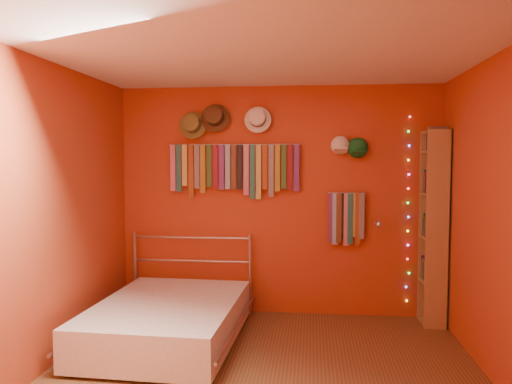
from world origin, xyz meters
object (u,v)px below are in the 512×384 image
(reading_lamp, at_px, (378,224))
(bed, at_px, (168,320))
(tie_rack, at_px, (234,167))
(bookshelf, at_px, (438,227))

(reading_lamp, distance_m, bed, 2.32)
(bed, bearing_deg, reading_lamp, 24.05)
(tie_rack, xyz_separation_m, bed, (-0.47, -0.97, -1.41))
(bookshelf, bearing_deg, reading_lamp, -179.96)
(tie_rack, distance_m, reading_lamp, 1.65)
(tie_rack, distance_m, bookshelf, 2.22)
(tie_rack, relative_size, bookshelf, 0.72)
(bookshelf, bearing_deg, bed, -162.70)
(bookshelf, bearing_deg, tie_rack, 175.85)
(tie_rack, relative_size, reading_lamp, 5.12)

